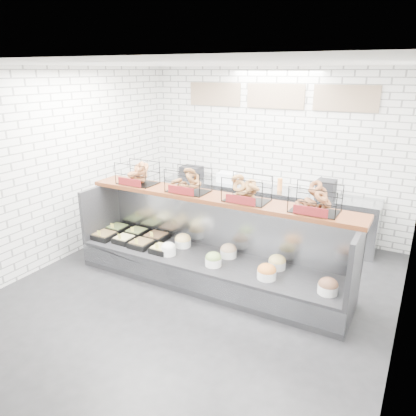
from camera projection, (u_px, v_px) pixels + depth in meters
The scene contains 5 objects.
ground at pixel (198, 292), 5.65m from camera, with size 5.50×5.50×0.00m, color black.
room_shell at pixel (220, 138), 5.49m from camera, with size 5.02×5.51×3.01m.
display_case at pixel (209, 261), 5.84m from camera, with size 4.00×0.90×1.20m.
bagel_shelf at pixel (217, 188), 5.64m from camera, with size 4.10×0.50×0.40m.
prep_counter at pixel (263, 210), 7.52m from camera, with size 4.00×0.60×1.20m.
Camera 1 is at (2.52, -4.29, 2.94)m, focal length 35.00 mm.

